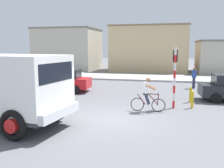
{
  "coord_description": "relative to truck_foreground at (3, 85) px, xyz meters",
  "views": [
    {
      "loc": [
        2.39,
        -10.57,
        3.22
      ],
      "look_at": [
        -0.77,
        2.5,
        1.2
      ],
      "focal_mm": 39.98,
      "sensor_mm": 36.0,
      "label": 1
    }
  ],
  "objects": [
    {
      "name": "sidewalk_far",
      "position": [
        4.24,
        16.98,
        -1.59
      ],
      "size": [
        80.0,
        5.0,
        0.16
      ],
      "primitive_type": "cube",
      "color": "#ADADA8",
      "rests_on": "ground"
    },
    {
      "name": "bollard_far",
      "position": [
        7.72,
        6.23,
        -1.22
      ],
      "size": [
        0.14,
        0.14,
        0.9
      ],
      "primitive_type": "cylinder",
      "color": "gold",
      "rests_on": "ground"
    },
    {
      "name": "ground_plane",
      "position": [
        4.24,
        1.92,
        -1.67
      ],
      "size": [
        120.0,
        120.0,
        0.0
      ],
      "primitive_type": "plane",
      "color": "slate"
    },
    {
      "name": "cyclist",
      "position": [
        5.5,
        3.58,
        -0.8
      ],
      "size": [
        1.73,
        0.5,
        1.72
      ],
      "color": "black",
      "rests_on": "ground"
    },
    {
      "name": "car_far_side",
      "position": [
        -1.0,
        7.8,
        -0.85
      ],
      "size": [
        4.13,
        2.13,
        1.6
      ],
      "color": "red",
      "rests_on": "ground"
    },
    {
      "name": "building_mid_block",
      "position": [
        3.67,
        24.7,
        1.27
      ],
      "size": [
        9.74,
        7.06,
        5.87
      ],
      "color": "#D1B284",
      "rests_on": "ground"
    },
    {
      "name": "building_corner_left",
      "position": [
        -7.73,
        24.44,
        1.21
      ],
      "size": [
        8.29,
        6.75,
        5.75
      ],
      "color": "#B2AD9E",
      "rests_on": "ground"
    },
    {
      "name": "bollard_near",
      "position": [
        7.72,
        4.83,
        -1.22
      ],
      "size": [
        0.14,
        0.14,
        0.9
      ],
      "primitive_type": "cylinder",
      "color": "gold",
      "rests_on": "ground"
    },
    {
      "name": "traffic_light_pole",
      "position": [
        6.77,
        4.66,
        0.4
      ],
      "size": [
        0.24,
        0.43,
        3.2
      ],
      "color": "red",
      "rests_on": "ground"
    },
    {
      "name": "truck_foreground",
      "position": [
        0.0,
        0.0,
        0.0
      ],
      "size": [
        5.69,
        3.34,
        2.9
      ],
      "color": "white",
      "rests_on": "ground"
    },
    {
      "name": "pedestrian_near_kerb",
      "position": [
        8.31,
        11.45,
        -0.82
      ],
      "size": [
        0.34,
        0.22,
        1.62
      ],
      "color": "#2D334C",
      "rests_on": "ground"
    }
  ]
}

